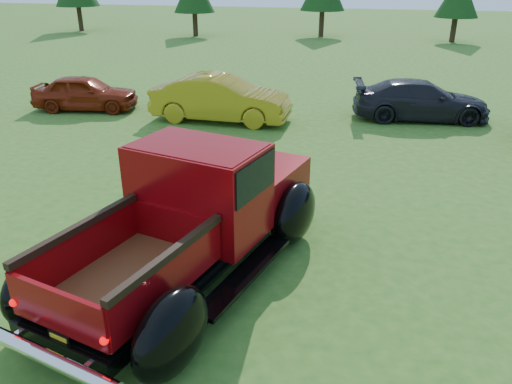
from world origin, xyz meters
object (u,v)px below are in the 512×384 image
(pickup_truck, at_px, (201,210))
(show_car_yellow, at_px, (221,99))
(show_car_grey, at_px, (421,100))
(show_car_red, at_px, (85,93))

(pickup_truck, xyz_separation_m, show_car_yellow, (-2.26, 8.33, -0.26))
(show_car_yellow, bearing_deg, show_car_grey, -74.32)
(show_car_red, bearing_deg, show_car_grey, -92.24)
(show_car_red, height_order, show_car_grey, show_car_grey)
(pickup_truck, xyz_separation_m, show_car_red, (-7.26, 8.56, -0.39))
(pickup_truck, xyz_separation_m, show_car_grey, (4.00, 10.06, -0.36))
(show_car_grey, bearing_deg, show_car_yellow, 97.54)
(show_car_yellow, relative_size, show_car_grey, 1.02)
(show_car_yellow, xyz_separation_m, show_car_grey, (6.26, 1.73, -0.10))
(show_car_yellow, height_order, show_car_grey, show_car_yellow)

